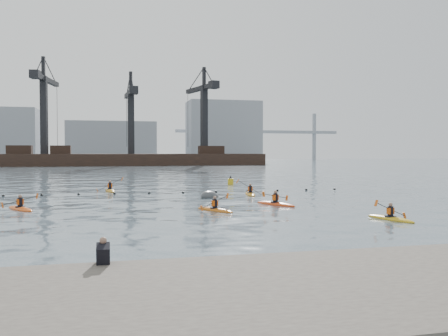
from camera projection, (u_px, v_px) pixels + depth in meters
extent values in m
plane|color=#3B4A56|center=(236.00, 238.00, 20.50)|extent=(400.00, 400.00, 0.00)
cube|color=#4C443D|center=(330.00, 302.00, 11.75)|extent=(18.00, 7.00, 1.00)
cube|color=black|center=(103.00, 254.00, 13.56)|extent=(0.38, 0.60, 0.67)
cube|color=black|center=(103.00, 258.00, 13.78)|extent=(0.34, 0.40, 0.24)
sphere|color=#8C6651|center=(103.00, 241.00, 13.64)|extent=(0.21, 0.21, 0.21)
sphere|color=black|center=(3.00, 196.00, 39.28)|extent=(0.24, 0.24, 0.24)
sphere|color=black|center=(42.00, 195.00, 40.06)|extent=(0.24, 0.24, 0.24)
sphere|color=black|center=(79.00, 194.00, 40.72)|extent=(0.24, 0.24, 0.24)
sphere|color=black|center=(114.00, 194.00, 41.29)|extent=(0.24, 0.24, 0.24)
sphere|color=black|center=(149.00, 193.00, 41.82)|extent=(0.24, 0.24, 0.24)
sphere|color=black|center=(183.00, 193.00, 42.39)|extent=(0.24, 0.24, 0.24)
sphere|color=black|center=(216.00, 192.00, 43.06)|extent=(0.24, 0.24, 0.24)
sphere|color=black|center=(247.00, 191.00, 43.84)|extent=(0.24, 0.24, 0.24)
sphere|color=black|center=(277.00, 191.00, 44.69)|extent=(0.24, 0.24, 0.24)
sphere|color=black|center=(306.00, 190.00, 45.55)|extent=(0.24, 0.24, 0.24)
sphere|color=black|center=(334.00, 189.00, 46.32)|extent=(0.24, 0.24, 0.24)
cube|color=black|center=(131.00, 162.00, 127.40)|extent=(72.00, 12.00, 4.50)
cube|color=black|center=(20.00, 150.00, 120.79)|extent=(6.00, 3.00, 2.20)
cube|color=black|center=(61.00, 150.00, 123.11)|extent=(5.00, 3.00, 2.20)
cube|color=black|center=(211.00, 150.00, 132.39)|extent=(7.00, 3.00, 2.20)
cube|color=black|center=(44.00, 115.00, 121.87)|extent=(1.85, 1.85, 20.00)
cube|color=black|center=(47.00, 80.00, 124.23)|extent=(4.31, 17.93, 1.20)
cube|color=black|center=(35.00, 74.00, 115.26)|extent=(2.62, 2.94, 2.00)
cube|color=black|center=(43.00, 66.00, 121.43)|extent=(0.93, 0.93, 5.00)
cube|color=black|center=(131.00, 122.00, 127.02)|extent=(1.73, 1.73, 17.00)
cube|color=black|center=(130.00, 94.00, 128.88)|extent=(2.50, 15.05, 1.20)
cube|color=black|center=(133.00, 90.00, 121.77)|extent=(2.42, 2.78, 2.00)
cube|color=black|center=(131.00, 81.00, 126.64)|extent=(0.87, 0.87, 5.00)
cube|color=black|center=(204.00, 120.00, 131.63)|extent=(1.96, 1.96, 19.00)
cube|color=black|center=(200.00, 89.00, 133.56)|extent=(5.56, 16.73, 1.20)
cube|color=black|center=(214.00, 85.00, 126.09)|extent=(2.80, 3.08, 2.00)
cube|color=black|center=(204.00, 76.00, 131.21)|extent=(0.98, 0.98, 5.00)
cube|color=gray|center=(3.00, 136.00, 156.72)|extent=(22.00, 14.00, 18.00)
cube|color=gray|center=(112.00, 142.00, 164.91)|extent=(30.00, 14.00, 14.00)
cube|color=gray|center=(223.00, 132.00, 174.05)|extent=(26.00, 14.00, 22.00)
cube|color=gray|center=(259.00, 132.00, 198.10)|extent=(70.00, 2.00, 1.20)
cylinder|color=gray|center=(200.00, 136.00, 192.37)|extent=(1.60, 1.60, 20.00)
cylinder|color=gray|center=(314.00, 137.00, 203.96)|extent=(1.60, 1.60, 20.00)
ellipsoid|color=#C26012|center=(215.00, 210.00, 29.75)|extent=(2.13, 3.24, 0.33)
cylinder|color=black|center=(215.00, 208.00, 29.75)|extent=(0.84, 0.84, 0.06)
cylinder|color=black|center=(215.00, 203.00, 29.74)|extent=(0.31, 0.31, 0.54)
cube|color=#D7500B|center=(215.00, 203.00, 29.74)|extent=(0.44, 0.38, 0.35)
sphere|color=#8C6651|center=(215.00, 198.00, 29.73)|extent=(0.22, 0.22, 0.22)
cylinder|color=black|center=(215.00, 202.00, 29.74)|extent=(1.95, 1.05, 0.72)
cube|color=#D85914|center=(202.00, 208.00, 29.05)|extent=(0.20, 0.20, 0.35)
cube|color=#D85914|center=(227.00, 196.00, 30.42)|extent=(0.20, 0.20, 0.35)
ellipsoid|color=gold|center=(390.00, 219.00, 25.87)|extent=(1.40, 3.37, 0.33)
cylinder|color=black|center=(390.00, 216.00, 25.87)|extent=(0.74, 0.74, 0.06)
cylinder|color=black|center=(390.00, 211.00, 25.86)|extent=(0.31, 0.31, 0.54)
cube|color=#D7500B|center=(391.00, 211.00, 25.86)|extent=(0.41, 0.31, 0.35)
sphere|color=#8C6651|center=(391.00, 205.00, 25.85)|extent=(0.22, 0.22, 0.22)
cylinder|color=black|center=(391.00, 209.00, 25.86)|extent=(2.08, 0.52, 0.88)
cube|color=#D85914|center=(376.00, 203.00, 25.37)|extent=(0.21, 0.18, 0.35)
cube|color=#D85914|center=(404.00, 215.00, 26.34)|extent=(0.21, 0.18, 0.35)
ellipsoid|color=#EF5716|center=(20.00, 209.00, 30.33)|extent=(2.37, 3.30, 0.34)
cylinder|color=black|center=(20.00, 207.00, 30.32)|extent=(0.89, 0.89, 0.06)
cylinder|color=black|center=(20.00, 202.00, 30.31)|extent=(0.32, 0.32, 0.56)
cube|color=#D7500B|center=(20.00, 202.00, 30.31)|extent=(0.45, 0.40, 0.37)
sphere|color=#8C6651|center=(20.00, 196.00, 30.30)|extent=(0.23, 0.23, 0.23)
cylinder|color=black|center=(20.00, 200.00, 30.31)|extent=(2.02, 1.23, 0.50)
cube|color=#D85914|center=(2.00, 205.00, 29.55)|extent=(0.18, 0.19, 0.37)
cube|color=#D85914|center=(37.00, 196.00, 31.07)|extent=(0.18, 0.19, 0.37)
ellipsoid|color=orange|center=(250.00, 194.00, 40.83)|extent=(1.17, 3.53, 0.35)
cylinder|color=black|center=(250.00, 193.00, 40.83)|extent=(0.73, 0.73, 0.06)
cylinder|color=black|center=(250.00, 189.00, 40.82)|extent=(0.32, 0.32, 0.56)
cube|color=#D7500B|center=(250.00, 189.00, 40.82)|extent=(0.42, 0.29, 0.37)
sphere|color=#8C6651|center=(250.00, 185.00, 40.81)|extent=(0.23, 0.23, 0.23)
cylinder|color=black|center=(250.00, 188.00, 40.82)|extent=(2.03, 0.32, 1.28)
cube|color=#D85914|center=(238.00, 181.00, 40.69)|extent=(0.26, 0.18, 0.34)
cube|color=#D85914|center=(263.00, 194.00, 40.94)|extent=(0.26, 0.18, 0.34)
ellipsoid|color=red|center=(275.00, 204.00, 33.02)|extent=(2.25, 3.56, 0.36)
cylinder|color=black|center=(275.00, 202.00, 33.02)|extent=(0.91, 0.91, 0.07)
cylinder|color=black|center=(275.00, 198.00, 33.01)|extent=(0.34, 0.34, 0.59)
cube|color=#D7500B|center=(275.00, 197.00, 33.01)|extent=(0.47, 0.40, 0.38)
sphere|color=#8C6651|center=(275.00, 192.00, 32.99)|extent=(0.24, 0.24, 0.24)
cylinder|color=black|center=(275.00, 196.00, 33.00)|extent=(2.21, 1.12, 0.50)
cube|color=#D85914|center=(287.00, 198.00, 33.75)|extent=(0.18, 0.20, 0.39)
cube|color=#D85914|center=(264.00, 194.00, 32.26)|extent=(0.18, 0.20, 0.39)
ellipsoid|color=orange|center=(110.00, 191.00, 44.51)|extent=(1.17, 3.68, 0.36)
cylinder|color=black|center=(110.00, 189.00, 44.50)|extent=(0.76, 0.76, 0.07)
cylinder|color=black|center=(110.00, 186.00, 44.49)|extent=(0.34, 0.34, 0.59)
cube|color=#D7500B|center=(110.00, 186.00, 44.49)|extent=(0.43, 0.30, 0.38)
sphere|color=#8C6651|center=(110.00, 182.00, 44.48)|extent=(0.24, 0.24, 0.24)
cylinder|color=black|center=(110.00, 185.00, 44.49)|extent=(2.23, 0.32, 1.14)
cube|color=#D85914|center=(97.00, 190.00, 44.10)|extent=(0.24, 0.18, 0.37)
cube|color=#D85914|center=(122.00, 179.00, 44.88)|extent=(0.24, 0.18, 0.37)
ellipsoid|color=#3A3D3F|center=(210.00, 197.00, 38.52)|extent=(2.42, 2.45, 1.44)
cylinder|color=gold|center=(231.00, 182.00, 53.33)|extent=(0.64, 0.64, 0.82)
cone|color=black|center=(231.00, 177.00, 53.31)|extent=(0.40, 0.40, 0.32)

